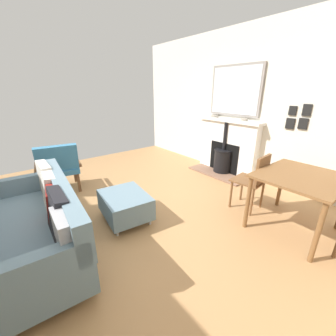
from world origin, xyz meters
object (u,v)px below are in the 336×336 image
mantel_bowl_near (214,116)px  mantel_bowl_far (244,120)px  sofa (39,225)px  armchair_accent (58,166)px  dining_table (300,183)px  ottoman (125,204)px  dining_chair_near_fireplace (255,178)px  fireplace (226,150)px

mantel_bowl_near → mantel_bowl_far: size_ratio=1.17×
sofa → armchair_accent: armchair_accent is taller
dining_table → ottoman: bearing=-43.9°
mantel_bowl_near → dining_chair_near_fireplace: (0.95, 1.56, -0.63)m
dining_table → fireplace: bearing=-118.5°
mantel_bowl_far → sofa: mantel_bowl_far is taller
sofa → dining_chair_near_fireplace: dining_chair_near_fireplace is taller
sofa → dining_table: (-2.51, 1.46, 0.27)m
sofa → ottoman: (-0.98, -0.02, -0.13)m
mantel_bowl_far → dining_chair_near_fireplace: (0.95, 0.86, -0.63)m
mantel_bowl_far → sofa: size_ratio=0.07×
sofa → dining_table: 2.92m
fireplace → sofa: bearing=4.8°
armchair_accent → fireplace: bearing=158.6°
ottoman → dining_table: bearing=136.1°
mantel_bowl_far → dining_table: size_ratio=0.14×
mantel_bowl_near → fireplace: bearing=88.7°
sofa → armchair_accent: bearing=-110.5°
armchair_accent → dining_table: (-1.98, 2.89, 0.16)m
ottoman → dining_table: dining_table is taller
dining_table → dining_chair_near_fireplace: dining_chair_near_fireplace is taller
armchair_accent → dining_chair_near_fireplace: (-1.98, 2.33, 0.02)m
ottoman → fireplace: bearing=-173.7°
mantel_bowl_far → dining_chair_near_fireplace: bearing=42.2°
mantel_bowl_far → armchair_accent: bearing=-26.5°
mantel_bowl_near → sofa: (3.47, 0.67, -0.77)m
ottoman → dining_table: 2.16m
fireplace → dining_table: bearing=61.5°
fireplace → ottoman: (2.48, 0.27, -0.24)m
ottoman → mantel_bowl_far: bearing=178.9°
sofa → dining_chair_near_fireplace: 2.68m
mantel_bowl_near → armchair_accent: mantel_bowl_near is taller
fireplace → ottoman: fireplace is taller
ottoman → armchair_accent: (0.45, -1.42, 0.24)m
sofa → fireplace: bearing=-175.2°
armchair_accent → mantel_bowl_near: bearing=165.3°
mantel_bowl_far → fireplace: bearing=-88.5°
armchair_accent → dining_table: 3.51m
ottoman → dining_table: size_ratio=0.77×
dining_chair_near_fireplace → mantel_bowl_near: bearing=-121.4°
sofa → ottoman: bearing=-179.0°
dining_table → dining_chair_near_fireplace: bearing=-90.7°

